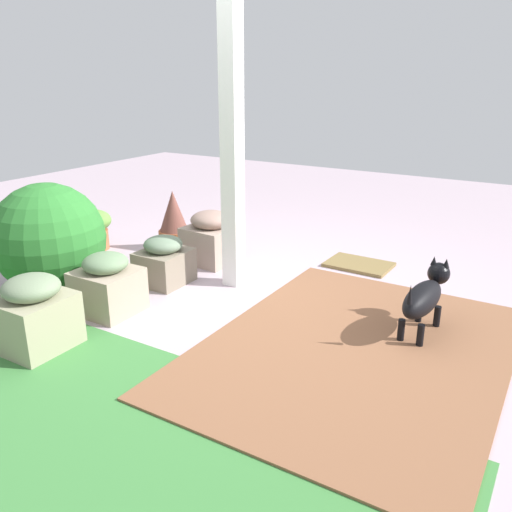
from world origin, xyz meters
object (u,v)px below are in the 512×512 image
Objects in this scene: dog at (425,296)px; porch_pillar at (232,145)px; stone_planter_mid at (107,285)px; stone_planter_far at (35,314)px; round_shrub at (49,238)px; terracotta_pot_spiky at (174,222)px; doormat at (359,265)px; stone_planter_near at (164,261)px; terracotta_pot_broad at (94,227)px; stone_planter_nearest at (211,238)px.

porch_pillar is at bearing -2.87° from dog.
stone_planter_mid is (0.49, 0.95, -0.95)m from porch_pillar.
porch_pillar is 1.83m from dog.
stone_planter_far is 1.01m from round_shrub.
porch_pillar is 1.43m from terracotta_pot_spiky.
doormat is at bearing -136.24° from round_shrub.
stone_planter_near is at bearing -87.91° from stone_planter_mid.
doormat is at bearing -164.49° from terracotta_pot_spiky.
stone_planter_mid is 0.52× the size of round_shrub.
stone_planter_near is 0.69× the size of terracotta_pot_spiky.
terracotta_pot_spiky is at bearing -74.74° from stone_planter_far.
round_shrub is 2.89m from dog.
dog is at bearing 177.77° from terracotta_pot_broad.
stone_planter_nearest is at bearing -11.73° from dog.
stone_planter_far is 2.82m from doormat.
dog is (-2.11, -0.21, 0.08)m from stone_planter_near.
terracotta_pot_broad is (1.21, -0.34, 0.03)m from stone_planter_near.
porch_pillar is at bearing -106.51° from stone_planter_far.
stone_planter_nearest is 1.43m from round_shrub.
terracotta_pot_broad is at bearing -2.23° from dog.
round_shrub is 2.70m from doormat.
stone_planter_mid is 0.79× the size of doormat.
stone_planter_nearest is at bearing -119.01° from round_shrub.
stone_planter_nearest is 0.64m from stone_planter_near.
stone_planter_near is at bearing 5.63° from dog.
round_shrub is (0.68, -0.06, 0.23)m from stone_planter_mid.
dog is at bearing -163.76° from round_shrub.
stone_planter_near reaches higher than doormat.
doormat is at bearing -115.68° from stone_planter_far.
stone_planter_mid is 0.63m from stone_planter_far.
stone_planter_mid reaches higher than doormat.
doormat is at bearing -153.99° from stone_planter_nearest.
stone_planter_far is at bearing 127.48° from terracotta_pot_broad.
stone_planter_near is 0.91× the size of stone_planter_mid.
terracotta_pot_broad is (1.25, -1.63, -0.01)m from stone_planter_far.
porch_pillar is at bearing -150.64° from stone_planter_near.
stone_planter_far is at bearing 91.93° from stone_planter_near.
dog is at bearing -174.37° from stone_planter_near.
terracotta_pot_broad is at bearing -52.52° from stone_planter_far.
stone_planter_near is at bearing -88.07° from stone_planter_far.
stone_planter_nearest is 0.85× the size of doormat.
dog is (-2.62, 0.54, -0.01)m from terracotta_pot_spiky.
terracotta_pot_spiky is at bearing -55.61° from stone_planter_near.
dog is at bearing 177.13° from porch_pillar.
doormat is at bearing -123.07° from stone_planter_mid.
stone_planter_far reaches higher than stone_planter_nearest.
porch_pillar is 3.40× the size of dog.
stone_planter_mid is at bearing 56.93° from doormat.
stone_planter_mid is 0.76× the size of terracotta_pot_spiky.
terracotta_pot_spiky is (0.54, -0.11, 0.05)m from stone_planter_nearest.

